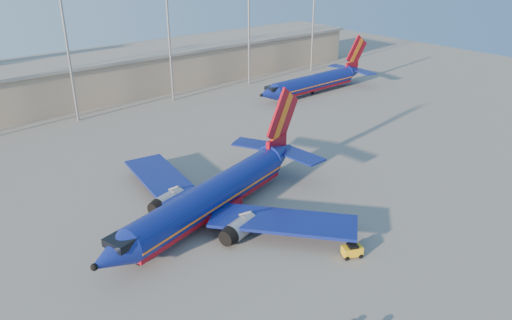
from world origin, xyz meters
The scene contains 6 objects.
ground centered at (0.00, 0.00, 0.00)m, with size 220.00×220.00×0.00m, color slate.
terminal_building centered at (10.00, 58.00, 4.32)m, with size 122.00×16.00×8.50m.
light_mast_row centered at (5.00, 46.00, 17.55)m, with size 101.60×1.60×28.65m.
aircraft_main centered at (-5.37, 1.90, 2.62)m, with size 35.43×33.59×12.29m.
aircraft_second centered at (41.30, 31.11, 2.50)m, with size 32.21×12.55×10.91m.
baggage_tug centered at (0.63, -14.13, 0.77)m, with size 2.38×1.99×1.48m.
Camera 1 is at (-34.56, -41.40, 30.10)m, focal length 35.00 mm.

